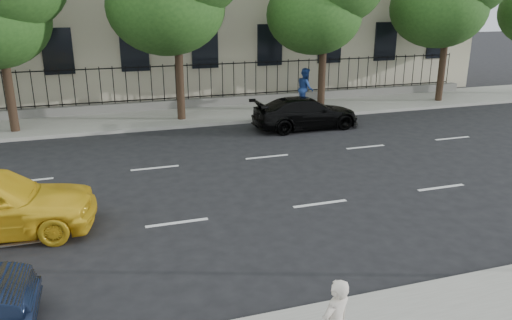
{
  "coord_description": "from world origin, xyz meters",
  "views": [
    {
      "loc": [
        -5.66,
        -9.13,
        5.49
      ],
      "look_at": [
        -1.72,
        3.0,
        1.3
      ],
      "focal_mm": 35.0,
      "sensor_mm": 36.0,
      "label": 1
    }
  ],
  "objects": [
    {
      "name": "far_sidewalk",
      "position": [
        0.0,
        14.0,
        0.07
      ],
      "size": [
        60.0,
        4.0,
        0.15
      ],
      "primitive_type": "cube",
      "color": "gray",
      "rests_on": "ground"
    },
    {
      "name": "ground",
      "position": [
        0.0,
        0.0,
        0.0
      ],
      "size": [
        120.0,
        120.0,
        0.0
      ],
      "primitive_type": "plane",
      "color": "black",
      "rests_on": "ground"
    },
    {
      "name": "lane_markings",
      "position": [
        0.0,
        4.75,
        0.01
      ],
      "size": [
        49.6,
        4.62,
        0.01
      ],
      "primitive_type": null,
      "color": "silver",
      "rests_on": "ground"
    },
    {
      "name": "iron_fence",
      "position": [
        0.0,
        15.7,
        0.65
      ],
      "size": [
        30.0,
        0.5,
        2.2
      ],
      "color": "slate",
      "rests_on": "far_sidewalk"
    },
    {
      "name": "black_sedan",
      "position": [
        2.96,
        10.38,
        0.68
      ],
      "size": [
        4.75,
        2.0,
        1.37
      ],
      "primitive_type": "imported",
      "rotation": [
        0.0,
        0.0,
        1.59
      ],
      "color": "black",
      "rests_on": "ground"
    },
    {
      "name": "pedestrian_far",
      "position": [
        4.3,
        13.56,
        1.16
      ],
      "size": [
        0.95,
        1.12,
        2.02
      ],
      "primitive_type": "imported",
      "rotation": [
        0.0,
        0.0,
        1.36
      ],
      "color": "navy",
      "rests_on": "far_sidewalk"
    }
  ]
}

